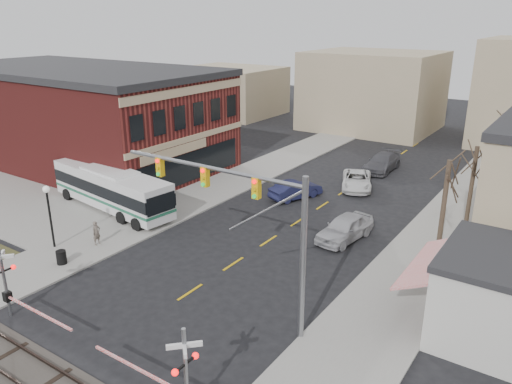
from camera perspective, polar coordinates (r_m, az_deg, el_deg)
ground at (r=26.98m, az=-10.42°, el=-13.01°), size 160.00×160.00×0.00m
sidewalk_west at (r=46.51m, az=-1.76°, el=1.59°), size 5.00×60.00×0.12m
sidewalk_east at (r=39.22m, az=21.45°, el=-3.30°), size 5.00×60.00×0.12m
plaza_west at (r=46.01m, az=-26.02°, el=-0.66°), size 20.00×10.00×0.11m
brick_building at (r=54.70m, az=-19.60°, el=8.34°), size 30.40×15.40×9.60m
tree_east_a at (r=30.48m, az=20.51°, el=-2.68°), size 0.28×0.28×6.75m
tree_east_b at (r=36.07m, az=23.31°, el=-0.05°), size 0.28×0.28×6.30m
tree_east_c at (r=43.52m, az=25.81°, el=3.39°), size 0.28×0.28×7.20m
transit_bus at (r=40.11m, az=-16.20°, el=0.43°), size 12.45×4.19×3.14m
traffic_signal_mast at (r=23.20m, az=-0.77°, el=-2.21°), size 10.69×0.30×8.00m
rr_crossing_west at (r=27.63m, az=-26.35°, el=-9.36°), size 5.60×1.36×4.00m
rr_crossing_east at (r=19.76m, az=-8.97°, el=-19.61°), size 5.60×1.36×4.00m
street_lamp at (r=34.20m, az=-22.66°, el=-1.23°), size 0.44×0.44×4.19m
trash_bin at (r=32.67m, az=-21.35°, el=-6.96°), size 0.60×0.60×0.84m
car_a at (r=34.23m, az=10.13°, el=-4.05°), size 2.69×5.25×1.71m
car_b at (r=41.42m, az=4.56°, el=0.28°), size 3.21×4.89×1.52m
car_c at (r=44.58m, az=11.44°, el=1.32°), size 4.32×5.84×1.47m
car_d at (r=50.30m, az=14.22°, el=3.30°), size 2.47×5.78×1.66m
pedestrian_near at (r=34.37m, az=-17.77°, el=-4.49°), size 0.39×0.59×1.62m
pedestrian_far at (r=37.63m, az=-13.85°, el=-1.78°), size 1.16×1.13×1.89m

